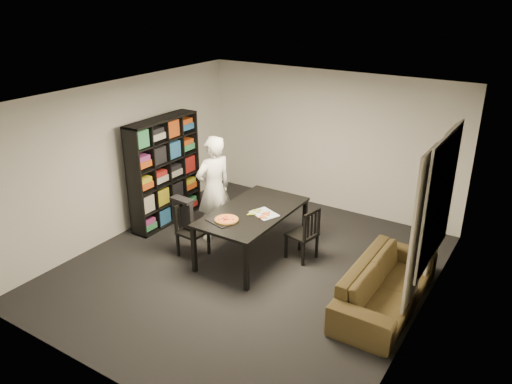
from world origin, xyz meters
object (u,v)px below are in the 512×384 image
Objects in this scene: baking_tray at (222,221)px; sofa at (386,285)px; bookshelf at (165,171)px; chair_right at (306,231)px; dining_table at (253,215)px; pepperoni_pizza at (226,220)px; chair_left at (189,226)px; person at (214,189)px.

sofa is at bearing 9.04° from baking_tray.
chair_right is at bearing 1.80° from bookshelf.
pepperoni_pizza is (-0.12, -0.51, 0.10)m from dining_table.
pepperoni_pizza is at bearing -35.59° from chair_right.
person is (0.01, 0.66, 0.40)m from chair_left.
pepperoni_pizza is 0.17× the size of sofa.
dining_table is 0.86m from chair_right.
bookshelf is at bearing -73.64° from person.
baking_tray is at bearing -108.32° from dining_table.
person is at bearing -3.55° from bookshelf.
baking_tray reaches higher than sofa.
pepperoni_pizza is (1.87, -0.75, -0.15)m from bookshelf.
person reaches higher than baking_tray.
chair_right reaches higher than dining_table.
person is 4.47× the size of baking_tray.
bookshelf reaches higher than baking_tray.
baking_tray is at bearing -23.49° from bookshelf.
bookshelf is at bearing 173.18° from dining_table.
dining_table is 0.58m from baking_tray.
chair_left reaches higher than baking_tray.
person is 0.86× the size of sofa.
sofa is (1.44, -0.49, -0.18)m from chair_right.
baking_tray is (-0.95, -0.87, 0.29)m from chair_right.
chair_right is at bearing 71.19° from sofa.
person is (-1.63, -0.16, 0.41)m from chair_right.
bookshelf reaches higher than pepperoni_pizza.
baking_tray is (0.69, -0.05, 0.29)m from chair_left.
sofa is (2.40, 0.38, -0.48)m from baking_tray.
dining_table is (1.99, -0.24, -0.25)m from bookshelf.
pepperoni_pizza is at bearing 98.40° from sofa.
bookshelf is 4.27m from sofa.
chair_right is 0.41× the size of sofa.
bookshelf is 2.02m from pepperoni_pizza.
pepperoni_pizza is at bearing 67.21° from person.
pepperoni_pizza is 2.41m from sofa.
pepperoni_pizza is (0.75, -0.02, 0.31)m from chair_left.
chair_right reaches higher than sofa.
dining_table is at bearing -6.82° from bookshelf.
chair_left is 1.84m from chair_right.
pepperoni_pizza reaches higher than dining_table.
bookshelf is 2.22× the size of chair_right.
baking_tray is (0.68, -0.72, -0.12)m from person.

